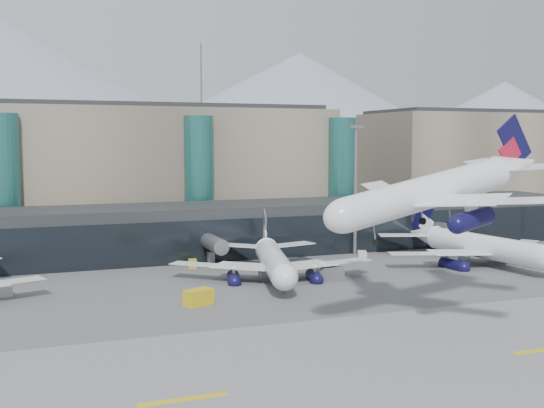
{
  "coord_description": "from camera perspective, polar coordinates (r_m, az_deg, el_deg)",
  "views": [
    {
      "loc": [
        -33.21,
        -71.62,
        22.58
      ],
      "look_at": [
        6.24,
        32.0,
        12.25
      ],
      "focal_mm": 45.0,
      "sensor_mm": 36.0,
      "label": 1
    }
  ],
  "objects": [
    {
      "name": "veh_g",
      "position": [
        118.21,
        3.7,
        -5.34
      ],
      "size": [
        2.87,
        2.8,
        1.48
      ],
      "primitive_type": "cube",
      "rotation": [
        0.0,
        0.0,
        -0.74
      ],
      "color": "silver",
      "rests_on": "ground"
    },
    {
      "name": "veh_c",
      "position": [
        111.31,
        5.09,
        -5.83
      ],
      "size": [
        4.42,
        3.6,
        2.17
      ],
      "primitive_type": "cube",
      "rotation": [
        0.0,
        0.0,
        -0.47
      ],
      "color": "#4E4E53",
      "rests_on": "ground"
    },
    {
      "name": "lightmast_mid",
      "position": [
        135.55,
        7.0,
        1.83
      ],
      "size": [
        3.0,
        1.2,
        25.6
      ],
      "color": "slate",
      "rests_on": "ground"
    },
    {
      "name": "veh_d",
      "position": [
        130.47,
        7.55,
        -4.31
      ],
      "size": [
        2.63,
        3.35,
        1.7
      ],
      "primitive_type": "cube",
      "rotation": [
        0.0,
        0.0,
        1.16
      ],
      "color": "silver",
      "rests_on": "ground"
    },
    {
      "name": "veh_a",
      "position": [
        107.1,
        -21.7,
        -6.8
      ],
      "size": [
        3.08,
        2.17,
        1.57
      ],
      "primitive_type": "cube",
      "rotation": [
        0.0,
        0.0,
        0.23
      ],
      "color": "silver",
      "rests_on": "ground"
    },
    {
      "name": "runway_markings",
      "position": [
        69.41,
        9.3,
        -13.69
      ],
      "size": [
        128.0,
        1.0,
        0.02
      ],
      "color": "gold",
      "rests_on": "ground"
    },
    {
      "name": "veh_b",
      "position": [
        123.16,
        -6.66,
        -4.96
      ],
      "size": [
        1.95,
        2.63,
        1.36
      ],
      "primitive_type": "cube",
      "rotation": [
        0.0,
        0.0,
        1.34
      ],
      "color": "gold",
      "rests_on": "ground"
    },
    {
      "name": "terminal_east",
      "position": [
        206.43,
        17.6,
        3.09
      ],
      "size": [
        70.0,
        30.0,
        31.0
      ],
      "color": "gray",
      "rests_on": "ground"
    },
    {
      "name": "teal_towers",
      "position": [
        147.02,
        -13.69,
        1.83
      ],
      "size": [
        116.4,
        19.4,
        46.0
      ],
      "color": "#24645F",
      "rests_on": "ground"
    },
    {
      "name": "mountain_ridge",
      "position": [
        454.89,
        -14.76,
        8.07
      ],
      "size": [
        910.0,
        400.0,
        110.0
      ],
      "color": "gray",
      "rests_on": "ground"
    },
    {
      "name": "ground",
      "position": [
        82.12,
        3.95,
        -10.65
      ],
      "size": [
        900.0,
        900.0,
        0.0
      ],
      "primitive_type": "plane",
      "color": "#515154",
      "rests_on": "ground"
    },
    {
      "name": "veh_h",
      "position": [
        95.06,
        -6.17,
        -7.77
      ],
      "size": [
        4.49,
        3.58,
        2.2
      ],
      "primitive_type": "cube",
      "rotation": [
        0.0,
        0.0,
        0.44
      ],
      "color": "gold",
      "rests_on": "ground"
    },
    {
      "name": "concourse",
      "position": [
        134.7,
        -6.4,
        -2.22
      ],
      "size": [
        170.0,
        27.0,
        10.0
      ],
      "color": "black",
      "rests_on": "ground"
    },
    {
      "name": "terminal_main",
      "position": [
        161.99,
        -17.94,
        2.54
      ],
      "size": [
        130.0,
        30.0,
        31.0
      ],
      "color": "gray",
      "rests_on": "ground"
    },
    {
      "name": "jet_parked_right",
      "position": [
        131.92,
        16.18,
        -2.72
      ],
      "size": [
        37.68,
        37.55,
        12.22
      ],
      "rotation": [
        0.0,
        0.0,
        1.69
      ],
      "color": "white",
      "rests_on": "ground"
    },
    {
      "name": "runway_strip",
      "position": [
        69.41,
        9.29,
        -13.72
      ],
      "size": [
        400.0,
        40.0,
        0.04
      ],
      "primitive_type": "cube",
      "color": "slate",
      "rests_on": "ground"
    },
    {
      "name": "jet_parked_mid",
      "position": [
        112.79,
        0.0,
        -4.01
      ],
      "size": [
        34.15,
        35.34,
        11.35
      ],
      "rotation": [
        0.0,
        0.0,
        1.32
      ],
      "color": "white",
      "rests_on": "ground"
    },
    {
      "name": "hero_jet",
      "position": [
        85.32,
        14.46,
        1.97
      ],
      "size": [
        35.2,
        34.84,
        11.37
      ],
      "rotation": [
        0.0,
        -0.17,
        0.17
      ],
      "color": "white",
      "rests_on": "ground"
    }
  ]
}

